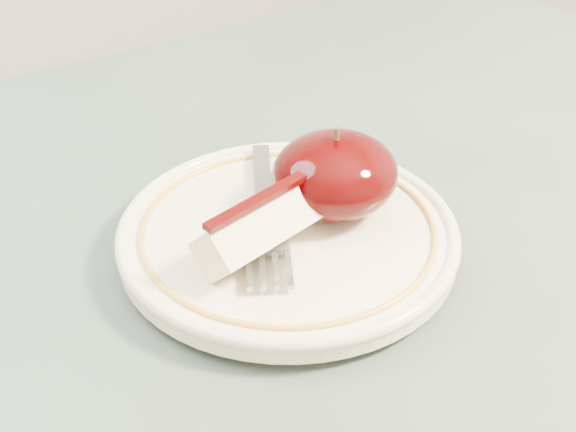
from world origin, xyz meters
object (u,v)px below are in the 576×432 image
plate (288,234)px  fork (265,213)px  apple_half (335,174)px  table (414,408)px

plate → fork: bearing=112.6°
plate → apple_half: bearing=6.4°
plate → fork: fork is taller
plate → apple_half: (0.04, 0.00, 0.03)m
plate → apple_half: size_ratio=2.63×
table → apple_half: apple_half is taller
table → apple_half: size_ratio=10.85×
table → plate: bearing=113.7°
plate → fork: 0.02m
table → fork: size_ratio=6.03×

